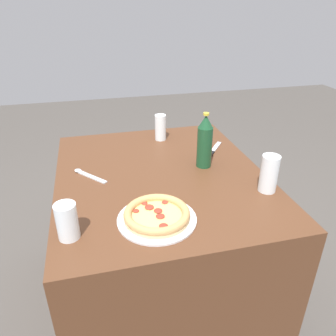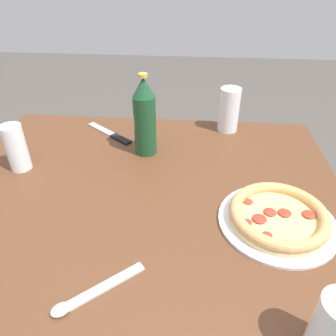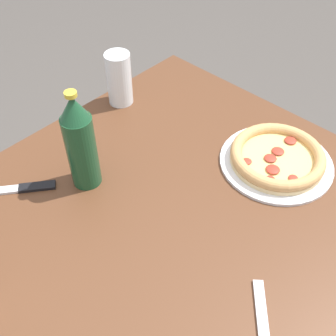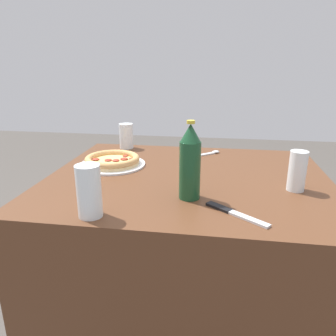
% 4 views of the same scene
% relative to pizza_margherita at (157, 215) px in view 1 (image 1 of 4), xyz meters
% --- Properties ---
extents(ground_plane, '(8.00, 8.00, 0.00)m').
position_rel_pizza_margherita_xyz_m(ground_plane, '(-0.33, 0.09, -0.77)').
color(ground_plane, '#4C4742').
extents(table, '(1.08, 0.91, 0.75)m').
position_rel_pizza_margherita_xyz_m(table, '(-0.33, 0.09, -0.39)').
color(table, '#56331E').
rests_on(table, ground_plane).
extents(pizza_margherita, '(0.28, 0.28, 0.04)m').
position_rel_pizza_margherita_xyz_m(pizza_margherita, '(0.00, 0.00, 0.00)').
color(pizza_margherita, silver).
rests_on(pizza_margherita, table).
extents(glass_iced_tea, '(0.07, 0.07, 0.15)m').
position_rel_pizza_margherita_xyz_m(glass_iced_tea, '(-0.09, 0.48, 0.05)').
color(glass_iced_tea, white).
rests_on(glass_iced_tea, table).
extents(glass_mango_juice, '(0.06, 0.06, 0.14)m').
position_rel_pizza_margherita_xyz_m(glass_mango_juice, '(-0.72, 0.18, 0.04)').
color(glass_mango_juice, white).
rests_on(glass_mango_juice, table).
extents(glass_water, '(0.07, 0.07, 0.13)m').
position_rel_pizza_margherita_xyz_m(glass_water, '(0.02, -0.30, 0.04)').
color(glass_water, white).
rests_on(glass_water, table).
extents(beer_bottle, '(0.07, 0.07, 0.26)m').
position_rel_pizza_margherita_xyz_m(beer_bottle, '(-0.36, 0.30, 0.10)').
color(beer_bottle, '#194728').
rests_on(beer_bottle, table).
extents(knife, '(0.18, 0.15, 0.01)m').
position_rel_pizza_margherita_xyz_m(knife, '(-0.50, 0.40, -0.02)').
color(knife, black).
rests_on(knife, table).
extents(spoon, '(0.16, 0.14, 0.01)m').
position_rel_pizza_margherita_xyz_m(spoon, '(-0.39, -0.23, -0.02)').
color(spoon, silver).
rests_on(spoon, table).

